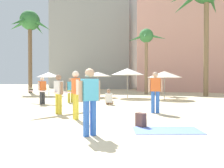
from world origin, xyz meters
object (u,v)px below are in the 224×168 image
person_far_right (70,89)px  person_near_left (90,99)px  backpack (141,120)px  cafe_umbrella_4 (164,74)px  palm_tree_center (30,25)px  cafe_umbrella_1 (49,75)px  person_mid_left (109,99)px  cafe_umbrella_2 (98,74)px  person_mid_center (43,89)px  person_near_right (155,90)px  person_mid_right (60,92)px  person_far_left (76,93)px  palm_tree_left (146,41)px  beach_towel (167,130)px  cafe_umbrella_3 (127,72)px

person_far_right → person_near_left: size_ratio=0.93×
backpack → cafe_umbrella_4: bearing=32.8°
palm_tree_center → cafe_umbrella_4: palm_tree_center is taller
cafe_umbrella_4 → person_near_left: cafe_umbrella_4 is taller
palm_tree_center → backpack: 22.09m
cafe_umbrella_1 → person_mid_left: size_ratio=2.42×
cafe_umbrella_2 → person_mid_center: bearing=-101.3°
cafe_umbrella_1 → person_near_right: bearing=-35.9°
person_mid_right → person_near_right: person_near_right is taller
person_mid_center → person_near_left: person_near_left is taller
cafe_umbrella_1 → person_far_right: (4.72, -4.67, -1.08)m
cafe_umbrella_2 → person_far_left: cafe_umbrella_2 is taller
palm_tree_left → cafe_umbrella_2: 6.83m
cafe_umbrella_1 → person_near_left: size_ratio=1.32×
person_mid_left → person_near_right: (2.90, -2.58, 0.66)m
cafe_umbrella_4 → person_near_right: cafe_umbrella_4 is taller
beach_towel → person_far_right: person_far_right is taller
cafe_umbrella_1 → cafe_umbrella_3: size_ratio=0.84×
person_near_right → person_near_left: size_ratio=1.04×
backpack → person_near_right: bearing=30.6°
palm_tree_left → person_near_right: palm_tree_left is taller
beach_towel → backpack: size_ratio=4.45×
person_mid_center → person_near_right: (6.72, -1.59, 0.08)m
person_mid_center → cafe_umbrella_4: bearing=51.9°
cafe_umbrella_4 → person_mid_center: size_ratio=0.90×
palm_tree_center → beach_towel: 22.85m
beach_towel → person_far_left: size_ratio=1.07×
person_mid_left → person_far_left: bearing=175.0°
beach_towel → person_near_right: size_ratio=1.05×
backpack → person_mid_left: person_mid_left is taller
palm_tree_center → cafe_umbrella_2: (9.84, -3.71, -5.94)m
person_far_right → beach_towel: bearing=2.5°
person_mid_left → beach_towel: bearing=-156.5°
backpack → person_mid_center: bearing=90.5°
cafe_umbrella_4 → person_far_right: bearing=-143.3°
cafe_umbrella_2 → person_mid_right: size_ratio=0.87×
cafe_umbrella_4 → person_near_left: 11.27m
person_mid_center → person_far_left: person_far_left is taller
palm_tree_left → beach_towel: (2.53, -15.28, -5.46)m
cafe_umbrella_2 → cafe_umbrella_1: bearing=-178.3°
palm_tree_left → person_far_right: 11.12m
palm_tree_left → person_far_left: (-0.68, -14.50, -4.51)m
backpack → person_mid_center: 7.91m
person_near_left → palm_tree_left: bearing=-48.7°
cafe_umbrella_3 → person_near_left: cafe_umbrella_3 is taller
cafe_umbrella_3 → person_far_right: cafe_umbrella_3 is taller
person_far_right → person_near_right: (5.55, -2.76, 0.11)m
palm_tree_left → person_near_left: bearing=-87.6°
person_far_right → cafe_umbrella_4: bearing=82.7°
cafe_umbrella_2 → beach_towel: size_ratio=1.27×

